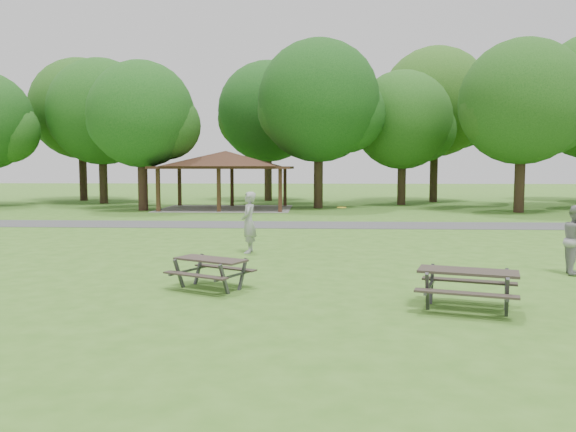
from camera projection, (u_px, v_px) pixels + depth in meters
The scene contains 15 objects.
ground at pixel (234, 290), 12.44m from camera, with size 160.00×160.00×0.00m, color #3C7020.
asphalt_path at pixel (277, 225), 26.37m from camera, with size 120.00×3.20×0.02m, color #454547.
pavilion at pixel (226, 162), 36.24m from camera, with size 8.60×7.01×3.76m.
tree_row_c at pixel (103, 115), 41.41m from camera, with size 8.19×7.80×10.67m.
tree_row_d at pixel (143, 118), 34.77m from camera, with size 6.93×6.60×9.27m.
tree_row_e at pixel (320, 105), 36.65m from camera, with size 8.40×8.00×11.02m.
tree_row_f at pixel (404, 123), 39.92m from camera, with size 7.35×7.00×9.55m.
tree_row_g at pixel (524, 106), 33.13m from camera, with size 7.77×7.40×10.25m.
tree_deep_a at pixel (82, 112), 44.99m from camera, with size 8.40×8.00×11.38m.
tree_deep_b at pixel (269, 115), 44.79m from camera, with size 8.40×8.00×11.13m.
tree_deep_c at pixel (437, 105), 43.12m from camera, with size 8.82×8.40×11.90m.
picnic_table_middle at pixel (211, 266), 12.50m from camera, with size 2.05×1.92×0.71m.
picnic_table_far at pixel (468, 280), 10.65m from camera, with size 2.18×1.94×0.79m.
frisbee_in_flight at pixel (342, 207), 16.50m from camera, with size 0.35×0.35×0.02m.
frisbee_thrower at pixel (249, 222), 17.72m from camera, with size 0.71×0.46×1.94m, color #979799.
Camera 1 is at (1.78, -12.17, 2.72)m, focal length 35.00 mm.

